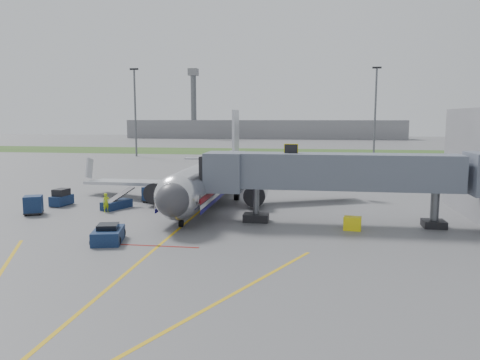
# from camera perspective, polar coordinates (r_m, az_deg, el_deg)

# --- Properties ---
(ground) EXTENTS (400.00, 400.00, 0.00)m
(ground) POSITION_cam_1_polar(r_m,az_deg,el_deg) (37.99, -8.00, -6.36)
(ground) COLOR #565659
(ground) RESTS_ON ground
(grass_strip) EXTENTS (300.00, 25.00, 0.01)m
(grass_strip) POSITION_cam_1_polar(r_m,az_deg,el_deg) (126.09, 3.73, 3.47)
(grass_strip) COLOR #2D4C1E
(grass_strip) RESTS_ON ground
(apron_markings) EXTENTS (21.52, 50.00, 0.01)m
(apron_markings) POSITION_cam_1_polar(r_m,az_deg,el_deg) (31.23, -11.92, -9.55)
(apron_markings) COLOR gold
(apron_markings) RESTS_ON ground
(airliner) EXTENTS (32.10, 35.67, 10.25)m
(airliner) POSITION_cam_1_polar(r_m,az_deg,el_deg) (52.07, -3.28, 0.46)
(airliner) COLOR silver
(airliner) RESTS_ON ground
(jet_bridge) EXTENTS (25.30, 4.00, 6.90)m
(jet_bridge) POSITION_cam_1_polar(r_m,az_deg,el_deg) (40.63, 11.65, 0.88)
(jet_bridge) COLOR slate
(jet_bridge) RESTS_ON ground
(light_mast_left) EXTENTS (2.00, 0.44, 20.40)m
(light_mast_left) POSITION_cam_1_polar(r_m,az_deg,el_deg) (112.89, -12.65, 8.29)
(light_mast_left) COLOR #595B60
(light_mast_left) RESTS_ON ground
(light_mast_right) EXTENTS (2.00, 0.44, 20.40)m
(light_mast_right) POSITION_cam_1_polar(r_m,az_deg,el_deg) (111.25, 16.17, 8.18)
(light_mast_right) COLOR #595B60
(light_mast_right) RESTS_ON ground
(distant_terminal) EXTENTS (120.00, 14.00, 8.00)m
(distant_terminal) POSITION_cam_1_polar(r_m,az_deg,el_deg) (206.40, 2.86, 6.20)
(distant_terminal) COLOR slate
(distant_terminal) RESTS_ON ground
(control_tower) EXTENTS (4.00, 4.00, 30.00)m
(control_tower) POSITION_cam_1_polar(r_m,az_deg,el_deg) (206.77, -5.68, 9.87)
(control_tower) COLOR #595B60
(control_tower) RESTS_ON ground
(pushback_tug) EXTENTS (2.72, 3.65, 1.36)m
(pushback_tug) POSITION_cam_1_polar(r_m,az_deg,el_deg) (36.05, -15.77, -6.42)
(pushback_tug) COLOR #0D193D
(pushback_tug) RESTS_ON ground
(baggage_tug) EXTENTS (1.62, 2.65, 1.75)m
(baggage_tug) POSITION_cam_1_polar(r_m,az_deg,el_deg) (52.32, -20.94, -2.08)
(baggage_tug) COLOR #0D193D
(baggage_tug) RESTS_ON ground
(baggage_cart_a) EXTENTS (1.96, 1.96, 1.67)m
(baggage_cart_a) POSITION_cam_1_polar(r_m,az_deg,el_deg) (51.64, -10.76, -1.74)
(baggage_cart_a) COLOR #0D193D
(baggage_cart_a) RESTS_ON ground
(baggage_cart_b) EXTENTS (2.19, 2.19, 1.78)m
(baggage_cart_b) POSITION_cam_1_polar(r_m,az_deg,el_deg) (48.50, -23.89, -2.80)
(baggage_cart_b) COLOR #0D193D
(baggage_cart_b) RESTS_ON ground
(baggage_cart_c) EXTENTS (1.81, 1.81, 1.55)m
(baggage_cart_c) POSITION_cam_1_polar(r_m,az_deg,el_deg) (52.37, -9.32, -1.64)
(baggage_cart_c) COLOR #0D193D
(baggage_cart_c) RESTS_ON ground
(belt_loader) EXTENTS (2.44, 4.08, 1.94)m
(belt_loader) POSITION_cam_1_polar(r_m,az_deg,el_deg) (48.84, -14.78, -2.83)
(belt_loader) COLOR #0D193D
(belt_loader) RESTS_ON ground
(ground_power_cart) EXTENTS (1.52, 1.13, 1.11)m
(ground_power_cart) POSITION_cam_1_polar(r_m,az_deg,el_deg) (39.41, 13.54, -5.18)
(ground_power_cart) COLOR yellow
(ground_power_cart) RESTS_ON ground
(ramp_worker) EXTENTS (0.80, 0.80, 1.87)m
(ramp_worker) POSITION_cam_1_polar(r_m,az_deg,el_deg) (47.22, -15.99, -2.67)
(ramp_worker) COLOR #9FC417
(ramp_worker) RESTS_ON ground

